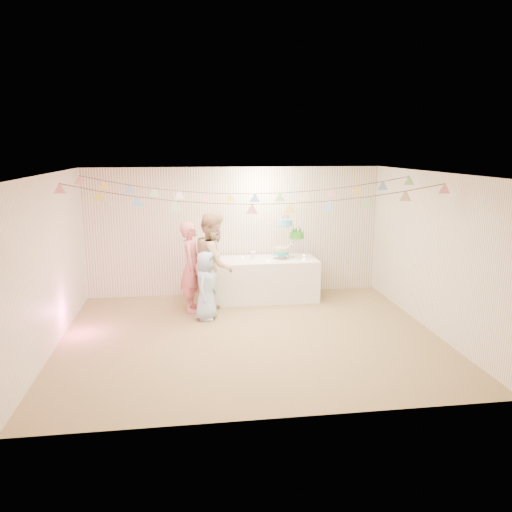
{
  "coord_description": "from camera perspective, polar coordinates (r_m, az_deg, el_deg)",
  "views": [
    {
      "loc": [
        -0.95,
        -7.5,
        2.98
      ],
      "look_at": [
        0.2,
        0.8,
        1.15
      ],
      "focal_mm": 35.0,
      "sensor_mm": 36.0,
      "label": 1
    }
  ],
  "objects": [
    {
      "name": "cake_top_tier",
      "position": [
        9.83,
        3.42,
        2.9
      ],
      "size": [
        0.25,
        0.25,
        0.19
      ],
      "primitive_type": null,
      "color": "#44B6D6",
      "rests_on": "cake_stand"
    },
    {
      "name": "table",
      "position": [
        9.94,
        0.6,
        -2.67
      ],
      "size": [
        2.2,
        0.88,
        0.82
      ],
      "primitive_type": "cube",
      "color": "white",
      "rests_on": "floor"
    },
    {
      "name": "platter",
      "position": [
        9.74,
        -2.47,
        -0.88
      ],
      "size": [
        0.36,
        0.36,
        0.02
      ],
      "primitive_type": "cylinder",
      "color": "white",
      "rests_on": "table"
    },
    {
      "name": "tealight_3",
      "position": [
        10.1,
        2.38,
        0.07
      ],
      "size": [
        0.04,
        0.04,
        0.03
      ],
      "primitive_type": "cylinder",
      "color": "#FFD88C",
      "rests_on": "table"
    },
    {
      "name": "front_wall",
      "position": [
        5.36,
        2.75,
        -5.95
      ],
      "size": [
        6.0,
        6.0,
        0.0
      ],
      "primitive_type": "plane",
      "color": "white",
      "rests_on": "ground"
    },
    {
      "name": "bunting_front",
      "position": [
        7.4,
        -0.47,
        7.19
      ],
      "size": [
        5.6,
        0.9,
        0.36
      ],
      "primitive_type": null,
      "color": "#72A5E5",
      "rests_on": "ceiling"
    },
    {
      "name": "person_adult_a",
      "position": [
        9.23,
        -7.36,
        -1.21
      ],
      "size": [
        0.49,
        0.67,
        1.67
      ],
      "primitive_type": "imported",
      "rotation": [
        0.0,
        0.0,
        1.41
      ],
      "color": "#D06C75",
      "rests_on": "floor"
    },
    {
      "name": "tealight_1",
      "position": [
        9.96,
        -1.54,
        -0.1
      ],
      "size": [
        0.04,
        0.04,
        0.03
      ],
      "primitive_type": "cylinder",
      "color": "#FFD88C",
      "rests_on": "table"
    },
    {
      "name": "tealight_0",
      "position": [
        9.6,
        -3.99,
        -0.6
      ],
      "size": [
        0.04,
        0.04,
        0.03
      ],
      "primitive_type": "cylinder",
      "color": "#FFD88C",
      "rests_on": "table"
    },
    {
      "name": "tealight_2",
      "position": [
        9.64,
        1.38,
        -0.53
      ],
      "size": [
        0.04,
        0.04,
        0.03
      ],
      "primitive_type": "cylinder",
      "color": "#FFD88C",
      "rests_on": "table"
    },
    {
      "name": "cake_bottom",
      "position": [
        9.89,
        2.9,
        -0.22
      ],
      "size": [
        0.31,
        0.31,
        0.15
      ],
      "primitive_type": null,
      "color": "#27A8B6",
      "rests_on": "cake_stand"
    },
    {
      "name": "floor",
      "position": [
        8.13,
        -0.63,
        -9.19
      ],
      "size": [
        6.0,
        6.0,
        0.0
      ],
      "primitive_type": "plane",
      "color": "olive",
      "rests_on": "ground"
    },
    {
      "name": "right_wall",
      "position": [
        8.65,
        19.48,
        0.4
      ],
      "size": [
        5.0,
        5.0,
        0.0
      ],
      "primitive_type": "plane",
      "color": "white",
      "rests_on": "ground"
    },
    {
      "name": "tealight_5",
      "position": [
        10.15,
        5.51,
        0.07
      ],
      "size": [
        0.04,
        0.04,
        0.03
      ],
      "primitive_type": "cylinder",
      "color": "#FFD88C",
      "rests_on": "table"
    },
    {
      "name": "bunting_back",
      "position": [
        8.68,
        -1.6,
        8.15
      ],
      "size": [
        5.6,
        1.1,
        0.4
      ],
      "primitive_type": null,
      "color": "pink",
      "rests_on": "ceiling"
    },
    {
      "name": "cake_stand",
      "position": [
        9.91,
        3.71,
        1.66
      ],
      "size": [
        0.72,
        0.42,
        0.8
      ],
      "primitive_type": null,
      "color": "silver",
      "rests_on": "table"
    },
    {
      "name": "person_child",
      "position": [
        8.79,
        -5.73,
        -3.38
      ],
      "size": [
        0.58,
        0.7,
        1.22
      ],
      "primitive_type": "imported",
      "rotation": [
        0.0,
        0.0,
        1.19
      ],
      "color": "#9BB9DB",
      "rests_on": "floor"
    },
    {
      "name": "back_wall",
      "position": [
        10.19,
        -2.43,
        2.81
      ],
      "size": [
        6.0,
        6.0,
        0.0
      ],
      "primitive_type": "plane",
      "color": "white",
      "rests_on": "ground"
    },
    {
      "name": "posy",
      "position": [
        9.86,
        -0.36,
        -0.28
      ],
      "size": [
        0.14,
        0.14,
        0.16
      ],
      "primitive_type": null,
      "color": "white",
      "rests_on": "table"
    },
    {
      "name": "ceiling",
      "position": [
        7.57,
        -0.68,
        9.44
      ],
      "size": [
        6.0,
        6.0,
        0.0
      ],
      "primitive_type": "plane",
      "color": "white",
      "rests_on": "ground"
    },
    {
      "name": "tealight_4",
      "position": [
        9.81,
        5.5,
        -0.34
      ],
      "size": [
        0.04,
        0.04,
        0.03
      ],
      "primitive_type": "cylinder",
      "color": "#FFD88C",
      "rests_on": "table"
    },
    {
      "name": "person_adult_b",
      "position": [
        9.06,
        -4.8,
        -0.83
      ],
      "size": [
        0.87,
        1.02,
        1.85
      ],
      "primitive_type": "imported",
      "rotation": [
        0.0,
        0.0,
        1.37
      ],
      "color": "tan",
      "rests_on": "floor"
    },
    {
      "name": "cake_middle",
      "position": [
        10.05,
        4.61,
        1.52
      ],
      "size": [
        0.27,
        0.27,
        0.22
      ],
      "primitive_type": null,
      "color": "#29901F",
      "rests_on": "cake_stand"
    },
    {
      "name": "left_wall",
      "position": [
        7.96,
        -22.61,
        -0.84
      ],
      "size": [
        5.0,
        5.0,
        0.0
      ],
      "primitive_type": "plane",
      "color": "white",
      "rests_on": "ground"
    }
  ]
}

